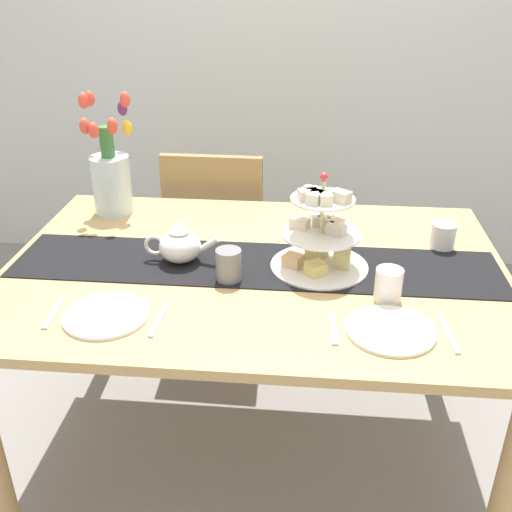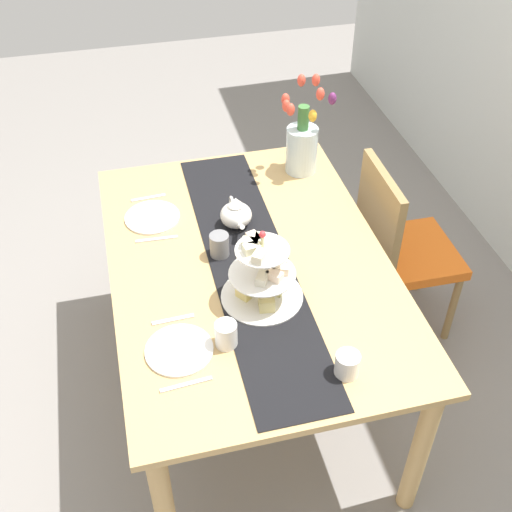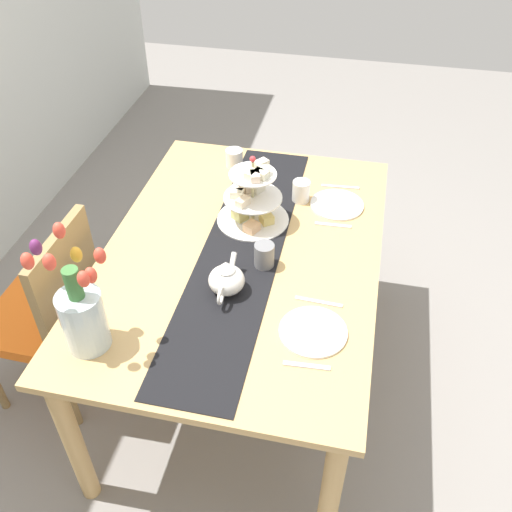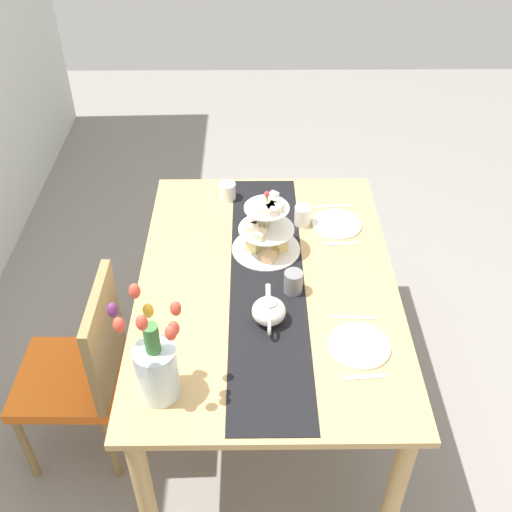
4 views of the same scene
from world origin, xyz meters
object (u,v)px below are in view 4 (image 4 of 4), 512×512
Objects in this scene: dinner_plate_left at (360,345)px; knife_left at (354,318)px; teapot at (269,310)px; dining_table at (267,298)px; fork_right at (340,244)px; cream_jug at (228,191)px; mug_grey at (293,282)px; dinner_plate_right at (337,224)px; tiered_cake_stand at (266,231)px; knife_right at (333,206)px; tulip_vase at (156,364)px; mug_white_text at (303,216)px; chair_left at (83,368)px; fork_left at (365,377)px.

knife_left is (0.14, 0.00, -0.00)m from dinner_plate_left.
knife_left is at bearing -87.56° from teapot.
knife_left reaches higher than dining_table.
cream_jug is at bearing 54.39° from fork_right.
dinner_plate_right is at bearing -27.09° from mug_grey.
knife_right is (0.33, -0.33, -0.10)m from tiered_cake_stand.
fork_right is (0.80, -0.71, -0.14)m from tulip_vase.
tulip_vase reaches higher than dining_table.
fork_right is 1.58× the size of mug_grey.
mug_grey is (-0.45, 0.23, 0.05)m from dinner_plate_right.
fork_right is at bearing -133.58° from mug_white_text.
dinner_plate_left is at bearing -168.01° from mug_white_text.
chair_left is 0.83m from teapot.
chair_left is 1.22m from fork_right.
teapot is 0.34m from knife_left.
mug_grey reaches higher than fork_left.
dinner_plate_left reaches higher than fork_right.
mug_grey is 1.00× the size of mug_white_text.
dinner_plate_left reaches higher than knife_left.
chair_left is at bearing 107.47° from dining_table.
chair_left is 1.28m from dinner_plate_right.
fork_left is 1.00× the size of fork_right.
tulip_vase reaches higher than fork_right.
fork_left is (-0.27, -1.09, 0.26)m from chair_left.
knife_right is (1.04, 0.00, 0.00)m from fork_left.
teapot is at bearing 148.50° from mug_grey.
fork_left is (-0.51, -0.33, 0.10)m from dining_table.
dinner_plate_right is at bearing -61.34° from tiered_cake_stand.
dinner_plate_left is 2.42× the size of mug_white_text.
dinner_plate_right is (0.61, -0.33, -0.05)m from teapot.
chair_left reaches higher than fork_right.
teapot reaches higher than knife_left.
dining_table is 0.51m from dinner_plate_left.
tulip_vase reaches higher than mug_grey.
fork_right is at bearing -37.11° from mug_grey.
knife_left is at bearing 0.00° from dinner_plate_left.
teapot is 1.40× the size of knife_left.
tulip_vase reaches higher than fork_left.
dining_table is at bearing 0.00° from teapot.
fork_right is 0.23m from mug_white_text.
dinner_plate_left reaches higher than knife_right.
cream_jug is 0.50× the size of knife_right.
tulip_vase is at bearing 115.93° from knife_left.
mug_grey reaches higher than dining_table.
tiered_cake_stand is at bearing 21.59° from mug_grey.
dinner_plate_left is 0.89m from knife_right.
dinner_plate_right is at bearing -92.60° from mug_white_text.
chair_left is 6.07× the size of fork_left.
dining_table is at bearing -163.37° from cream_jug.
mug_grey is (-0.27, -0.10, -0.05)m from tiered_cake_stand.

